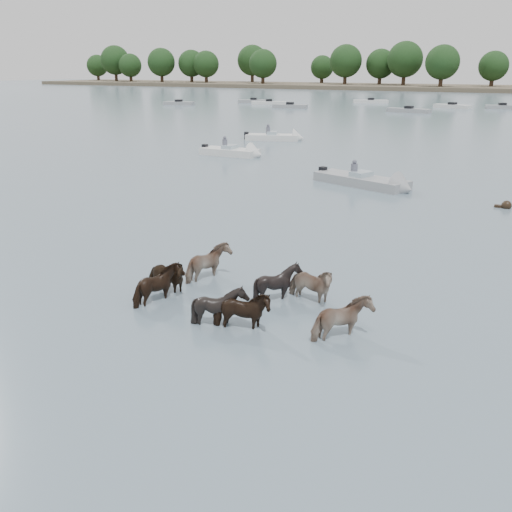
% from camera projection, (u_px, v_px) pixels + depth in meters
% --- Properties ---
extents(ground, '(400.00, 400.00, 0.00)m').
position_uv_depth(ground, '(257.00, 357.00, 12.33)').
color(ground, '#4B616D').
rests_on(ground, ground).
extents(shoreline, '(160.00, 30.00, 1.00)m').
position_uv_depth(shoreline, '(276.00, 85.00, 168.97)').
color(shoreline, '#4C4233').
rests_on(shoreline, ground).
extents(pony_herd, '(6.71, 3.87, 1.26)m').
position_uv_depth(pony_herd, '(239.00, 292.00, 14.82)').
color(pony_herd, black).
rests_on(pony_herd, ground).
extents(swimming_pony, '(0.72, 0.44, 0.44)m').
position_uv_depth(swimming_pony, '(505.00, 206.00, 25.19)').
color(swimming_pony, black).
rests_on(swimming_pony, ground).
extents(motorboat_a, '(4.75, 1.61, 1.92)m').
position_uv_depth(motorboat_a, '(239.00, 153.00, 39.63)').
color(motorboat_a, silver).
rests_on(motorboat_a, ground).
extents(motorboat_b, '(5.90, 3.41, 1.92)m').
position_uv_depth(motorboat_b, '(373.00, 183.00, 29.44)').
color(motorboat_b, gray).
rests_on(motorboat_b, ground).
extents(motorboat_f, '(5.14, 3.09, 1.92)m').
position_uv_depth(motorboat_f, '(281.00, 138.00, 47.99)').
color(motorboat_f, silver).
rests_on(motorboat_f, ground).
extents(distant_flotilla, '(102.58, 26.23, 0.93)m').
position_uv_depth(distant_flotilla, '(507.00, 110.00, 76.52)').
color(distant_flotilla, gray).
rests_on(distant_flotilla, ground).
extents(treeline, '(149.88, 22.99, 12.44)m').
position_uv_depth(treeline, '(266.00, 63.00, 167.93)').
color(treeline, '#382619').
rests_on(treeline, ground).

